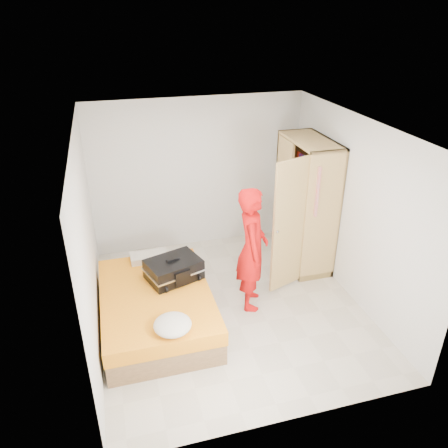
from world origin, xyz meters
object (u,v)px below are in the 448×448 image
object	(u,v)px
suitcase	(174,269)
round_cushion	(173,325)
person	(252,249)
bed	(157,308)
wardrobe	(304,208)

from	to	relation	value
suitcase	round_cushion	xyz separation A→B (m)	(-0.20, -1.07, -0.05)
person	round_cushion	xyz separation A→B (m)	(-1.26, -0.90, -0.31)
bed	suitcase	size ratio (longest dim) A/B	2.38
bed	round_cushion	bearing A→B (deg)	-83.00
wardrobe	bed	bearing A→B (deg)	-159.77
wardrobe	suitcase	distance (m)	2.33
person	suitcase	bearing A→B (deg)	96.76
person	round_cushion	bearing A→B (deg)	141.63
bed	round_cushion	xyz separation A→B (m)	(0.10, -0.80, 0.33)
round_cushion	bed	bearing A→B (deg)	97.00
bed	wardrobe	size ratio (longest dim) A/B	0.96
bed	wardrobe	xyz separation A→B (m)	(2.50, 0.92, 0.75)
suitcase	round_cushion	bearing A→B (deg)	-118.79
person	suitcase	distance (m)	1.11
suitcase	bed	bearing A→B (deg)	-155.66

